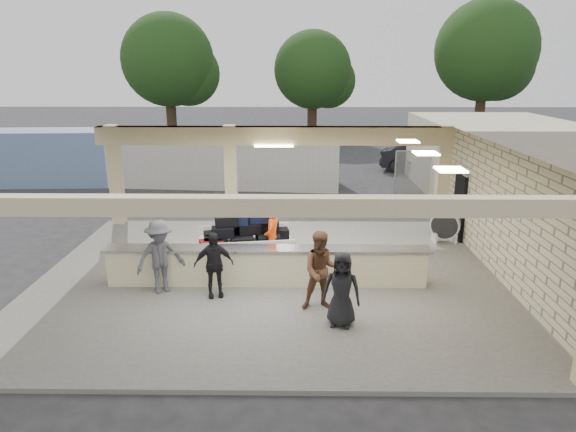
{
  "coord_description": "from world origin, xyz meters",
  "views": [
    {
      "loc": [
        0.68,
        -12.6,
        5.45
      ],
      "look_at": [
        0.52,
        1.0,
        1.47
      ],
      "focal_mm": 32.0,
      "sensor_mm": 36.0,
      "label": 1
    }
  ],
  "objects_px": {
    "passenger_c": "(160,257)",
    "car_white_a": "(460,166)",
    "luggage_cart": "(244,237)",
    "car_white_b": "(480,160)",
    "baggage_handler": "(272,238)",
    "drum_fan": "(445,225)",
    "passenger_a": "(322,271)",
    "container_white": "(219,160)",
    "baggage_counter": "(267,266)",
    "container_blue": "(26,157)",
    "passenger_d": "(342,289)",
    "car_dark": "(427,157)",
    "passenger_b": "(214,265)"
  },
  "relations": [
    {
      "from": "container_white",
      "to": "car_white_b",
      "type": "bearing_deg",
      "value": 18.6
    },
    {
      "from": "drum_fan",
      "to": "container_blue",
      "type": "xyz_separation_m",
      "value": [
        -17.54,
        8.57,
        0.63
      ]
    },
    {
      "from": "car_dark",
      "to": "drum_fan",
      "type": "bearing_deg",
      "value": -174.46
    },
    {
      "from": "baggage_counter",
      "to": "baggage_handler",
      "type": "xyz_separation_m",
      "value": [
        0.1,
        0.91,
        0.43
      ]
    },
    {
      "from": "drum_fan",
      "to": "car_dark",
      "type": "distance_m",
      "value": 11.87
    },
    {
      "from": "baggage_handler",
      "to": "passenger_d",
      "type": "xyz_separation_m",
      "value": [
        1.59,
        -3.04,
        -0.09
      ]
    },
    {
      "from": "car_white_a",
      "to": "container_blue",
      "type": "relative_size",
      "value": 0.49
    },
    {
      "from": "baggage_counter",
      "to": "baggage_handler",
      "type": "relative_size",
      "value": 4.49
    },
    {
      "from": "passenger_c",
      "to": "car_dark",
      "type": "xyz_separation_m",
      "value": [
        10.31,
        15.49,
        -0.23
      ]
    },
    {
      "from": "car_white_b",
      "to": "container_white",
      "type": "bearing_deg",
      "value": 101.6
    },
    {
      "from": "luggage_cart",
      "to": "container_blue",
      "type": "distance_m",
      "value": 15.64
    },
    {
      "from": "baggage_counter",
      "to": "container_blue",
      "type": "height_order",
      "value": "container_blue"
    },
    {
      "from": "passenger_d",
      "to": "container_white",
      "type": "height_order",
      "value": "container_white"
    },
    {
      "from": "luggage_cart",
      "to": "car_dark",
      "type": "relative_size",
      "value": 0.58
    },
    {
      "from": "passenger_b",
      "to": "car_white_b",
      "type": "bearing_deg",
      "value": 38.3
    },
    {
      "from": "baggage_handler",
      "to": "car_white_b",
      "type": "relative_size",
      "value": 0.44
    },
    {
      "from": "drum_fan",
      "to": "baggage_handler",
      "type": "xyz_separation_m",
      "value": [
        -5.34,
        -2.44,
        0.37
      ]
    },
    {
      "from": "drum_fan",
      "to": "passenger_a",
      "type": "height_order",
      "value": "passenger_a"
    },
    {
      "from": "passenger_a",
      "to": "car_white_b",
      "type": "relative_size",
      "value": 0.45
    },
    {
      "from": "passenger_d",
      "to": "car_white_a",
      "type": "distance_m",
      "value": 16.95
    },
    {
      "from": "luggage_cart",
      "to": "car_dark",
      "type": "distance_m",
      "value": 16.15
    },
    {
      "from": "passenger_b",
      "to": "container_blue",
      "type": "xyz_separation_m",
      "value": [
        -10.87,
        12.65,
        0.37
      ]
    },
    {
      "from": "baggage_counter",
      "to": "car_white_a",
      "type": "xyz_separation_m",
      "value": [
        8.94,
        13.19,
        0.1
      ]
    },
    {
      "from": "baggage_counter",
      "to": "container_white",
      "type": "xyz_separation_m",
      "value": [
        -2.85,
        11.68,
        0.63
      ]
    },
    {
      "from": "baggage_counter",
      "to": "passenger_a",
      "type": "relative_size",
      "value": 4.44
    },
    {
      "from": "drum_fan",
      "to": "car_dark",
      "type": "relative_size",
      "value": 0.21
    },
    {
      "from": "baggage_handler",
      "to": "car_dark",
      "type": "distance_m",
      "value": 16.03
    },
    {
      "from": "luggage_cart",
      "to": "baggage_handler",
      "type": "height_order",
      "value": "baggage_handler"
    },
    {
      "from": "car_dark",
      "to": "luggage_cart",
      "type": "bearing_deg",
      "value": 165.25
    },
    {
      "from": "luggage_cart",
      "to": "passenger_b",
      "type": "height_order",
      "value": "passenger_b"
    },
    {
      "from": "drum_fan",
      "to": "passenger_a",
      "type": "distance_m",
      "value": 6.27
    },
    {
      "from": "car_white_a",
      "to": "car_white_b",
      "type": "xyz_separation_m",
      "value": [
        1.58,
        1.74,
        -0.04
      ]
    },
    {
      "from": "luggage_cart",
      "to": "car_white_b",
      "type": "height_order",
      "value": "luggage_cart"
    },
    {
      "from": "passenger_b",
      "to": "car_white_a",
      "type": "bearing_deg",
      "value": 39.03
    },
    {
      "from": "passenger_c",
      "to": "car_white_a",
      "type": "bearing_deg",
      "value": 19.25
    },
    {
      "from": "passenger_a",
      "to": "container_blue",
      "type": "relative_size",
      "value": 0.19
    },
    {
      "from": "passenger_a",
      "to": "car_dark",
      "type": "height_order",
      "value": "passenger_a"
    },
    {
      "from": "baggage_counter",
      "to": "car_white_b",
      "type": "xyz_separation_m",
      "value": [
        10.52,
        14.93,
        0.06
      ]
    },
    {
      "from": "baggage_counter",
      "to": "luggage_cart",
      "type": "height_order",
      "value": "luggage_cart"
    },
    {
      "from": "drum_fan",
      "to": "car_white_b",
      "type": "relative_size",
      "value": 0.25
    },
    {
      "from": "drum_fan",
      "to": "passenger_a",
      "type": "relative_size",
      "value": 0.55
    },
    {
      "from": "car_dark",
      "to": "container_white",
      "type": "relative_size",
      "value": 0.42
    },
    {
      "from": "luggage_cart",
      "to": "car_white_b",
      "type": "bearing_deg",
      "value": 42.11
    },
    {
      "from": "baggage_handler",
      "to": "passenger_a",
      "type": "relative_size",
      "value": 0.99
    },
    {
      "from": "car_white_b",
      "to": "container_blue",
      "type": "height_order",
      "value": "container_blue"
    },
    {
      "from": "drum_fan",
      "to": "baggage_handler",
      "type": "distance_m",
      "value": 5.88
    },
    {
      "from": "passenger_b",
      "to": "passenger_c",
      "type": "height_order",
      "value": "passenger_c"
    },
    {
      "from": "passenger_d",
      "to": "car_white_a",
      "type": "height_order",
      "value": "passenger_d"
    },
    {
      "from": "luggage_cart",
      "to": "passenger_b",
      "type": "relative_size",
      "value": 1.72
    },
    {
      "from": "drum_fan",
      "to": "container_white",
      "type": "relative_size",
      "value": 0.09
    }
  ]
}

